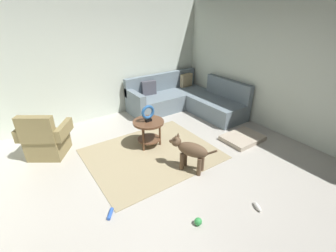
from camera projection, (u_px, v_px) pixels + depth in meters
name	position (u px, v px, depth m)	size (l,w,h in m)	color
ground_plane	(166.00, 179.00, 3.91)	(6.00, 6.00, 0.10)	#B7B2A8
wall_back	(94.00, 62.00, 5.44)	(6.00, 0.12, 2.70)	silver
wall_right	(286.00, 70.00, 4.77)	(0.12, 6.00, 2.70)	silver
area_rug	(152.00, 154.00, 4.48)	(2.30, 1.90, 0.01)	tan
sectional_couch	(185.00, 100.00, 6.25)	(2.20, 2.25, 0.88)	slate
armchair	(46.00, 140.00, 4.31)	(1.00, 0.95, 0.88)	olive
side_table	(149.00, 127.00, 4.57)	(0.60, 0.60, 0.54)	brown
torus_sculpture	(148.00, 113.00, 4.44)	(0.28, 0.08, 0.33)	black
dog_bed_mat	(242.00, 138.00, 4.93)	(0.80, 0.60, 0.09)	#B2A38E
dog	(190.00, 150.00, 3.90)	(0.44, 0.78, 0.63)	brown
dog_toy_ball	(198.00, 222.00, 3.01)	(0.10, 0.10, 0.10)	green
dog_toy_rope	(110.00, 214.00, 3.16)	(0.05, 0.05, 0.18)	blue
dog_toy_bone	(257.00, 207.00, 3.27)	(0.18, 0.06, 0.06)	silver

